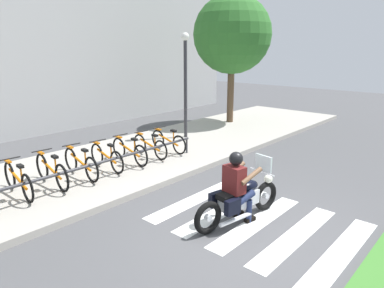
{
  "coord_description": "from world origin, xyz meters",
  "views": [
    {
      "loc": [
        -5.07,
        -3.17,
        3.28
      ],
      "look_at": [
        1.38,
        2.54,
        0.92
      ],
      "focal_mm": 32.99,
      "sensor_mm": 36.0,
      "label": 1
    }
  ],
  "objects_px": {
    "bicycle_1": "(18,180)",
    "bicycle_7": "(168,141)",
    "bicycle_6": "(150,146)",
    "bicycle_2": "(51,171)",
    "bicycle_5": "(129,151)",
    "tree_near_rack": "(232,35)",
    "street_lamp": "(185,76)",
    "bicycle_3": "(81,163)",
    "motorcycle": "(240,199)",
    "bicycle_4": "(106,157)",
    "rider": "(237,182)",
    "bike_rack": "(107,162)"
  },
  "relations": [
    {
      "from": "bicycle_3",
      "to": "bike_rack",
      "type": "height_order",
      "value": "bicycle_3"
    },
    {
      "from": "bicycle_2",
      "to": "bicycle_7",
      "type": "height_order",
      "value": "bicycle_2"
    },
    {
      "from": "motorcycle",
      "to": "bicycle_4",
      "type": "xyz_separation_m",
      "value": [
        -0.16,
        4.11,
        0.03
      ]
    },
    {
      "from": "bicycle_5",
      "to": "bicycle_6",
      "type": "xyz_separation_m",
      "value": [
        0.76,
        0.0,
        -0.01
      ]
    },
    {
      "from": "bicycle_6",
      "to": "tree_near_rack",
      "type": "bearing_deg",
      "value": 12.03
    },
    {
      "from": "rider",
      "to": "street_lamp",
      "type": "xyz_separation_m",
      "value": [
        3.93,
        4.93,
        1.51
      ]
    },
    {
      "from": "motorcycle",
      "to": "rider",
      "type": "xyz_separation_m",
      "value": [
        -0.08,
        0.02,
        0.36
      ]
    },
    {
      "from": "motorcycle",
      "to": "street_lamp",
      "type": "xyz_separation_m",
      "value": [
        3.85,
        4.94,
        1.88
      ]
    },
    {
      "from": "tree_near_rack",
      "to": "bicycle_3",
      "type": "bearing_deg",
      "value": -171.32
    },
    {
      "from": "bicycle_5",
      "to": "bike_rack",
      "type": "distance_m",
      "value": 1.28
    },
    {
      "from": "bicycle_4",
      "to": "street_lamp",
      "type": "relative_size",
      "value": 0.42
    },
    {
      "from": "motorcycle",
      "to": "bicycle_7",
      "type": "xyz_separation_m",
      "value": [
        2.14,
        4.11,
        0.03
      ]
    },
    {
      "from": "bicycle_5",
      "to": "street_lamp",
      "type": "height_order",
      "value": "street_lamp"
    },
    {
      "from": "motorcycle",
      "to": "street_lamp",
      "type": "bearing_deg",
      "value": 52.06
    },
    {
      "from": "motorcycle",
      "to": "bike_rack",
      "type": "bearing_deg",
      "value": 98.63
    },
    {
      "from": "rider",
      "to": "bicycle_6",
      "type": "height_order",
      "value": "rider"
    },
    {
      "from": "bike_rack",
      "to": "street_lamp",
      "type": "relative_size",
      "value": 1.57
    },
    {
      "from": "motorcycle",
      "to": "bicycle_2",
      "type": "height_order",
      "value": "motorcycle"
    },
    {
      "from": "bicycle_1",
      "to": "bicycle_7",
      "type": "xyz_separation_m",
      "value": [
        4.59,
        0.0,
        -0.02
      ]
    },
    {
      "from": "bicycle_7",
      "to": "street_lamp",
      "type": "bearing_deg",
      "value": 25.85
    },
    {
      "from": "bicycle_5",
      "to": "tree_near_rack",
      "type": "distance_m",
      "value": 7.44
    },
    {
      "from": "tree_near_rack",
      "to": "motorcycle",
      "type": "bearing_deg",
      "value": -143.24
    },
    {
      "from": "bicycle_2",
      "to": "bicycle_6",
      "type": "xyz_separation_m",
      "value": [
        3.06,
        0.0,
        -0.03
      ]
    },
    {
      "from": "bicycle_6",
      "to": "bicycle_2",
      "type": "bearing_deg",
      "value": -179.98
    },
    {
      "from": "bicycle_3",
      "to": "bicycle_5",
      "type": "xyz_separation_m",
      "value": [
        1.53,
        0.0,
        -0.01
      ]
    },
    {
      "from": "rider",
      "to": "tree_near_rack",
      "type": "height_order",
      "value": "tree_near_rack"
    },
    {
      "from": "bicycle_1",
      "to": "bicycle_6",
      "type": "distance_m",
      "value": 3.82
    },
    {
      "from": "bicycle_1",
      "to": "bike_rack",
      "type": "xyz_separation_m",
      "value": [
        1.91,
        -0.55,
        0.08
      ]
    },
    {
      "from": "bicycle_6",
      "to": "bicycle_7",
      "type": "relative_size",
      "value": 0.99
    },
    {
      "from": "bicycle_4",
      "to": "bicycle_7",
      "type": "relative_size",
      "value": 1.0
    },
    {
      "from": "bicycle_4",
      "to": "tree_near_rack",
      "type": "relative_size",
      "value": 0.3
    },
    {
      "from": "bicycle_2",
      "to": "bicycle_3",
      "type": "bearing_deg",
      "value": 0.02
    },
    {
      "from": "bicycle_2",
      "to": "bicycle_3",
      "type": "xyz_separation_m",
      "value": [
        0.76,
        0.0,
        -0.01
      ]
    },
    {
      "from": "bicycle_5",
      "to": "bicycle_6",
      "type": "height_order",
      "value": "bicycle_5"
    },
    {
      "from": "bicycle_2",
      "to": "bicycle_3",
      "type": "relative_size",
      "value": 1.01
    },
    {
      "from": "bicycle_1",
      "to": "tree_near_rack",
      "type": "xyz_separation_m",
      "value": [
        9.61,
        1.23,
        3.3
      ]
    },
    {
      "from": "rider",
      "to": "bicycle_1",
      "type": "xyz_separation_m",
      "value": [
        -2.38,
        4.09,
        -0.32
      ]
    },
    {
      "from": "bicycle_1",
      "to": "bicycle_7",
      "type": "bearing_deg",
      "value": 0.01
    },
    {
      "from": "bicycle_1",
      "to": "bicycle_5",
      "type": "bearing_deg",
      "value": 0.0
    },
    {
      "from": "bicycle_3",
      "to": "tree_near_rack",
      "type": "bearing_deg",
      "value": 8.68
    },
    {
      "from": "bicycle_3",
      "to": "bicycle_6",
      "type": "distance_m",
      "value": 2.29
    },
    {
      "from": "bike_rack",
      "to": "bicycle_6",
      "type": "bearing_deg",
      "value": 16.19
    },
    {
      "from": "motorcycle",
      "to": "bicycle_7",
      "type": "bearing_deg",
      "value": 62.54
    },
    {
      "from": "motorcycle",
      "to": "bicycle_1",
      "type": "xyz_separation_m",
      "value": [
        -2.45,
        4.11,
        0.05
      ]
    },
    {
      "from": "bicycle_3",
      "to": "bicycle_4",
      "type": "distance_m",
      "value": 0.76
    },
    {
      "from": "rider",
      "to": "bike_rack",
      "type": "height_order",
      "value": "rider"
    },
    {
      "from": "bicycle_1",
      "to": "rider",
      "type": "bearing_deg",
      "value": -59.88
    },
    {
      "from": "bicycle_6",
      "to": "tree_near_rack",
      "type": "distance_m",
      "value": 6.78
    },
    {
      "from": "bicycle_7",
      "to": "bicycle_2",
      "type": "bearing_deg",
      "value": -179.98
    },
    {
      "from": "street_lamp",
      "to": "bicycle_7",
      "type": "bearing_deg",
      "value": -154.15
    }
  ]
}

